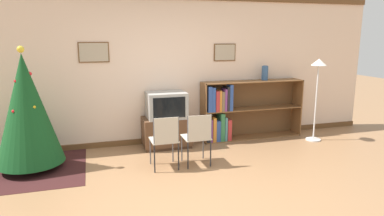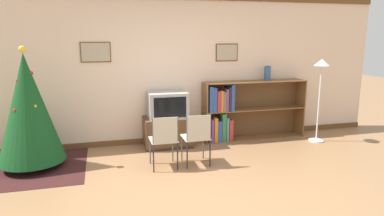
{
  "view_description": "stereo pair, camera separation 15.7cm",
  "coord_description": "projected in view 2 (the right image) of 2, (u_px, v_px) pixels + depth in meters",
  "views": [
    {
      "loc": [
        -1.24,
        -3.78,
        1.97
      ],
      "look_at": [
        0.26,
        1.28,
        0.85
      ],
      "focal_mm": 32.0,
      "sensor_mm": 36.0,
      "label": 1
    },
    {
      "loc": [
        -1.09,
        -3.83,
        1.97
      ],
      "look_at": [
        0.26,
        1.28,
        0.85
      ],
      "focal_mm": 32.0,
      "sensor_mm": 36.0,
      "label": 2
    }
  ],
  "objects": [
    {
      "name": "christmas_tree",
      "position": [
        28.0,
        109.0,
        5.05
      ],
      "size": [
        0.96,
        0.96,
        1.83
      ],
      "color": "maroon",
      "rests_on": "area_rug"
    },
    {
      "name": "area_rug",
      "position": [
        34.0,
        167.0,
        5.24
      ],
      "size": [
        1.54,
        1.72,
        0.01
      ],
      "color": "#381919",
      "rests_on": "ground_plane"
    },
    {
      "name": "television",
      "position": [
        167.0,
        105.0,
        6.07
      ],
      "size": [
        0.68,
        0.51,
        0.46
      ],
      "color": "#9E9E99",
      "rests_on": "tv_console"
    },
    {
      "name": "wall_back",
      "position": [
        163.0,
        70.0,
        6.25
      ],
      "size": [
        8.66,
        0.11,
        2.7
      ],
      "color": "beige",
      "rests_on": "ground_plane"
    },
    {
      "name": "folding_chair_right",
      "position": [
        197.0,
        136.0,
        5.2
      ],
      "size": [
        0.4,
        0.4,
        0.82
      ],
      "color": "#BCB29E",
      "rests_on": "ground_plane"
    },
    {
      "name": "standing_lamp",
      "position": [
        321.0,
        79.0,
        6.28
      ],
      "size": [
        0.28,
        0.28,
        1.55
      ],
      "color": "silver",
      "rests_on": "ground_plane"
    },
    {
      "name": "folding_chair_left",
      "position": [
        164.0,
        139.0,
        5.07
      ],
      "size": [
        0.4,
        0.4,
        0.82
      ],
      "color": "#BCB29E",
      "rests_on": "ground_plane"
    },
    {
      "name": "ground_plane",
      "position": [
        198.0,
        196.0,
        4.3
      ],
      "size": [
        24.0,
        24.0,
        0.0
      ],
      "primitive_type": "plane",
      "color": "#936B47"
    },
    {
      "name": "tv_console",
      "position": [
        168.0,
        132.0,
        6.17
      ],
      "size": [
        0.85,
        0.52,
        0.54
      ],
      "color": "#412A1A",
      "rests_on": "ground_plane"
    },
    {
      "name": "vase",
      "position": [
        267.0,
        73.0,
        6.58
      ],
      "size": [
        0.12,
        0.12,
        0.28
      ],
      "color": "#335684",
      "rests_on": "bookshelf"
    },
    {
      "name": "bookshelf",
      "position": [
        235.0,
        112.0,
        6.54
      ],
      "size": [
        2.02,
        0.36,
        1.12
      ],
      "color": "brown",
      "rests_on": "ground_plane"
    }
  ]
}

